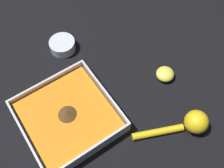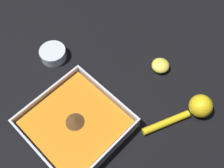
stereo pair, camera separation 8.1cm
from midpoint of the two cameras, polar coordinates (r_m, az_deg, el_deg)
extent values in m
plane|color=black|center=(0.81, -5.52, -5.00)|extent=(4.00, 4.00, 0.00)
cube|color=silver|center=(0.79, -6.43, -7.77)|extent=(0.26, 0.26, 0.01)
cube|color=silver|center=(0.76, -15.02, -11.81)|extent=(0.26, 0.01, 0.04)
cube|color=silver|center=(0.79, 1.27, -2.29)|extent=(0.26, 0.01, 0.04)
cube|color=silver|center=(0.83, -11.16, -0.19)|extent=(0.01, 0.25, 0.04)
cube|color=silver|center=(0.73, -1.30, -14.73)|extent=(0.01, 0.25, 0.04)
cube|color=orange|center=(0.78, -6.56, -7.27)|extent=(0.24, 0.24, 0.03)
cone|color=#4C3319|center=(0.76, -6.73, -6.63)|extent=(0.05, 0.05, 0.02)
cylinder|color=silver|center=(0.92, -8.24, 8.17)|extent=(0.09, 0.09, 0.04)
cylinder|color=#4C3319|center=(0.92, -8.21, 8.01)|extent=(0.08, 0.08, 0.02)
sphere|color=yellow|center=(0.80, 20.72, -7.99)|extent=(0.07, 0.07, 0.07)
cylinder|color=yellow|center=(0.78, 12.92, -10.44)|extent=(0.08, 0.15, 0.02)
ellipsoid|color=#EFDB4C|center=(0.87, 14.13, 1.89)|extent=(0.06, 0.06, 0.03)
camera|label=1|loc=(0.04, 92.87, -4.92)|focal=42.00mm
camera|label=2|loc=(0.04, -87.13, 4.92)|focal=42.00mm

